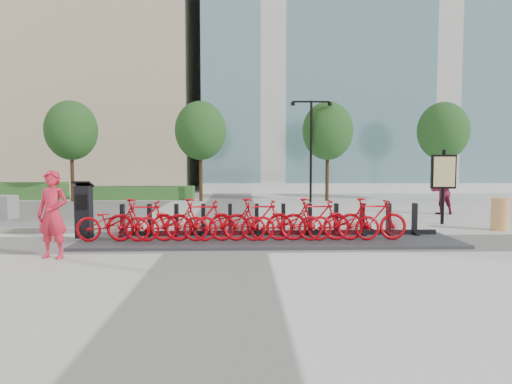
{
  "coord_description": "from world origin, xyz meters",
  "views": [
    {
      "loc": [
        0.6,
        -11.38,
        2.1
      ],
      "look_at": [
        1.0,
        1.5,
        1.2
      ],
      "focal_mm": 32.0,
      "sensor_mm": 36.0,
      "label": 1
    }
  ],
  "objects_px": {
    "worker_red": "(53,214)",
    "map_sign": "(443,175)",
    "bike_0": "(113,222)",
    "construction_barrel": "(500,214)",
    "kiosk": "(84,211)",
    "pedestrian": "(442,192)"
  },
  "relations": [
    {
      "from": "kiosk",
      "to": "worker_red",
      "type": "height_order",
      "value": "worker_red"
    },
    {
      "from": "kiosk",
      "to": "map_sign",
      "type": "xyz_separation_m",
      "value": [
        10.72,
        2.79,
        0.82
      ]
    },
    {
      "from": "bike_0",
      "to": "worker_red",
      "type": "height_order",
      "value": "worker_red"
    },
    {
      "from": "pedestrian",
      "to": "kiosk",
      "type": "bearing_deg",
      "value": 21.24
    },
    {
      "from": "bike_0",
      "to": "kiosk",
      "type": "bearing_deg",
      "value": 57.03
    },
    {
      "from": "bike_0",
      "to": "map_sign",
      "type": "distance_m",
      "value": 10.43
    },
    {
      "from": "pedestrian",
      "to": "map_sign",
      "type": "xyz_separation_m",
      "value": [
        -1.18,
        -2.75,
        0.74
      ]
    },
    {
      "from": "bike_0",
      "to": "kiosk",
      "type": "distance_m",
      "value": 1.12
    },
    {
      "from": "kiosk",
      "to": "bike_0",
      "type": "bearing_deg",
      "value": -31.03
    },
    {
      "from": "worker_red",
      "to": "construction_barrel",
      "type": "relative_size",
      "value": 1.94
    },
    {
      "from": "bike_0",
      "to": "kiosk",
      "type": "relative_size",
      "value": 1.23
    },
    {
      "from": "bike_0",
      "to": "pedestrian",
      "type": "bearing_deg",
      "value": -60.79
    },
    {
      "from": "construction_barrel",
      "to": "map_sign",
      "type": "distance_m",
      "value": 2.11
    },
    {
      "from": "worker_red",
      "to": "map_sign",
      "type": "height_order",
      "value": "map_sign"
    },
    {
      "from": "map_sign",
      "to": "bike_0",
      "type": "bearing_deg",
      "value": -157.25
    },
    {
      "from": "worker_red",
      "to": "construction_barrel",
      "type": "height_order",
      "value": "worker_red"
    },
    {
      "from": "worker_red",
      "to": "map_sign",
      "type": "distance_m",
      "value": 11.75
    },
    {
      "from": "pedestrian",
      "to": "map_sign",
      "type": "distance_m",
      "value": 3.09
    },
    {
      "from": "kiosk",
      "to": "worker_red",
      "type": "relative_size",
      "value": 0.79
    },
    {
      "from": "worker_red",
      "to": "pedestrian",
      "type": "xyz_separation_m",
      "value": [
        11.83,
        7.67,
        -0.06
      ]
    },
    {
      "from": "kiosk",
      "to": "construction_barrel",
      "type": "distance_m",
      "value": 11.95
    },
    {
      "from": "worker_red",
      "to": "pedestrian",
      "type": "relative_size",
      "value": 1.07
    }
  ]
}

